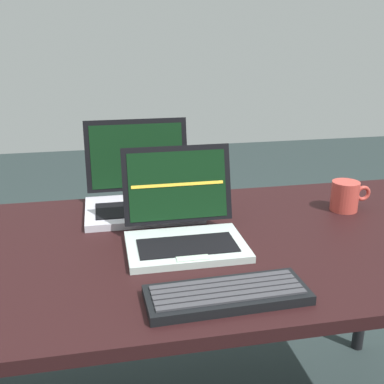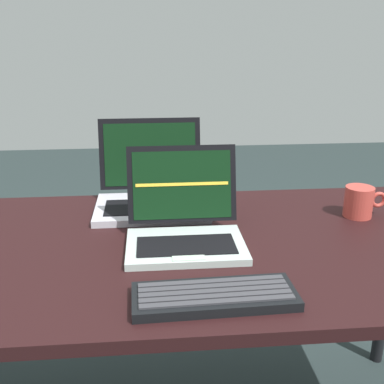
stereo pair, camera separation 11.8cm
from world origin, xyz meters
name	(u,v)px [view 1 (the left image)]	position (x,y,z in m)	size (l,w,h in m)	color
desk	(176,263)	(0.00, 0.00, 0.65)	(1.73, 0.81, 0.71)	black
laptop_front	(183,226)	(0.02, 0.00, 0.76)	(0.30, 0.27, 0.24)	#AEBFB9
laptop_rear	(141,193)	(-0.06, 0.28, 0.76)	(0.35, 0.29, 0.26)	#B8B6C3
external_keyboard	(227,294)	(0.06, -0.29, 0.72)	(0.35, 0.14, 0.03)	black
coffee_mug	(345,196)	(0.56, 0.14, 0.76)	(0.13, 0.08, 0.09)	#B84037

